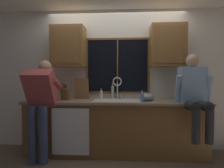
# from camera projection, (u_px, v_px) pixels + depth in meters

# --- Properties ---
(back_wall) EXTENTS (5.39, 0.12, 2.55)m
(back_wall) POSITION_uv_depth(u_px,v_px,m) (116.00, 79.00, 3.61)
(back_wall) COLOR silver
(back_wall) RESTS_ON floor
(window_glass) EXTENTS (1.10, 0.02, 0.95)m
(window_glass) POSITION_uv_depth(u_px,v_px,m) (118.00, 66.00, 3.53)
(window_glass) COLOR black
(window_frame_top) EXTENTS (1.17, 0.02, 0.04)m
(window_frame_top) POSITION_uv_depth(u_px,v_px,m) (118.00, 39.00, 3.50)
(window_frame_top) COLOR brown
(window_frame_bottom) EXTENTS (1.17, 0.02, 0.04)m
(window_frame_bottom) POSITION_uv_depth(u_px,v_px,m) (117.00, 92.00, 3.54)
(window_frame_bottom) COLOR brown
(window_frame_left) EXTENTS (0.03, 0.02, 0.95)m
(window_frame_left) POSITION_uv_depth(u_px,v_px,m) (87.00, 66.00, 3.56)
(window_frame_left) COLOR brown
(window_frame_right) EXTENTS (0.03, 0.02, 0.95)m
(window_frame_right) POSITION_uv_depth(u_px,v_px,m) (149.00, 66.00, 3.48)
(window_frame_right) COLOR brown
(window_mullion_center) EXTENTS (0.02, 0.02, 0.95)m
(window_mullion_center) POSITION_uv_depth(u_px,v_px,m) (118.00, 66.00, 3.52)
(window_mullion_center) COLOR brown
(lower_cabinet_run) EXTENTS (2.99, 0.58, 0.88)m
(lower_cabinet_run) POSITION_uv_depth(u_px,v_px,m) (115.00, 128.00, 3.30)
(lower_cabinet_run) COLOR brown
(lower_cabinet_run) RESTS_ON floor
(countertop) EXTENTS (3.05, 0.62, 0.04)m
(countertop) POSITION_uv_depth(u_px,v_px,m) (115.00, 102.00, 3.26)
(countertop) COLOR gray
(countertop) RESTS_ON lower_cabinet_run
(dishwasher_front) EXTENTS (0.60, 0.02, 0.74)m
(dishwasher_front) POSITION_uv_depth(u_px,v_px,m) (70.00, 132.00, 3.02)
(dishwasher_front) COLOR white
(upper_cabinet_left) EXTENTS (0.58, 0.36, 0.72)m
(upper_cabinet_left) POSITION_uv_depth(u_px,v_px,m) (68.00, 47.00, 3.41)
(upper_cabinet_left) COLOR olive
(upper_cabinet_right) EXTENTS (0.58, 0.36, 0.72)m
(upper_cabinet_right) POSITION_uv_depth(u_px,v_px,m) (168.00, 46.00, 3.30)
(upper_cabinet_right) COLOR olive
(sink) EXTENTS (0.80, 0.46, 0.21)m
(sink) POSITION_uv_depth(u_px,v_px,m) (117.00, 106.00, 3.27)
(sink) COLOR white
(sink) RESTS_ON lower_cabinet_run
(faucet) EXTENTS (0.18, 0.09, 0.40)m
(faucet) POSITION_uv_depth(u_px,v_px,m) (118.00, 85.00, 3.43)
(faucet) COLOR silver
(faucet) RESTS_ON countertop
(person_standing) EXTENTS (0.53, 0.67, 1.60)m
(person_standing) POSITION_uv_depth(u_px,v_px,m) (41.00, 99.00, 3.00)
(person_standing) COLOR #384260
(person_standing) RESTS_ON floor
(person_sitting_on_counter) EXTENTS (0.54, 0.61, 1.26)m
(person_sitting_on_counter) POSITION_uv_depth(u_px,v_px,m) (194.00, 91.00, 2.91)
(person_sitting_on_counter) COLOR #262628
(person_sitting_on_counter) RESTS_ON countertop
(knife_block) EXTENTS (0.12, 0.18, 0.32)m
(knife_block) POSITION_uv_depth(u_px,v_px,m) (65.00, 94.00, 3.32)
(knife_block) COLOR brown
(knife_block) RESTS_ON countertop
(cutting_board) EXTENTS (0.26, 0.10, 0.38)m
(cutting_board) POSITION_uv_depth(u_px,v_px,m) (82.00, 89.00, 3.51)
(cutting_board) COLOR #997047
(cutting_board) RESTS_ON countertop
(mixing_bowl) EXTENTS (0.27, 0.27, 0.14)m
(mixing_bowl) POSITION_uv_depth(u_px,v_px,m) (146.00, 97.00, 3.25)
(mixing_bowl) COLOR #8C99A8
(mixing_bowl) RESTS_ON countertop
(soap_dispenser) EXTENTS (0.06, 0.07, 0.19)m
(soap_dispenser) POSITION_uv_depth(u_px,v_px,m) (142.00, 98.00, 3.07)
(soap_dispenser) COLOR #668CCC
(soap_dispenser) RESTS_ON countertop
(bottle_green_glass) EXTENTS (0.05, 0.05, 0.20)m
(bottle_green_glass) POSITION_uv_depth(u_px,v_px,m) (101.00, 95.00, 3.48)
(bottle_green_glass) COLOR silver
(bottle_green_glass) RESTS_ON countertop
(bottle_tall_clear) EXTENTS (0.06, 0.06, 0.30)m
(bottle_tall_clear) POSITION_uv_depth(u_px,v_px,m) (113.00, 92.00, 3.49)
(bottle_tall_clear) COLOR #B7B7BC
(bottle_tall_clear) RESTS_ON countertop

